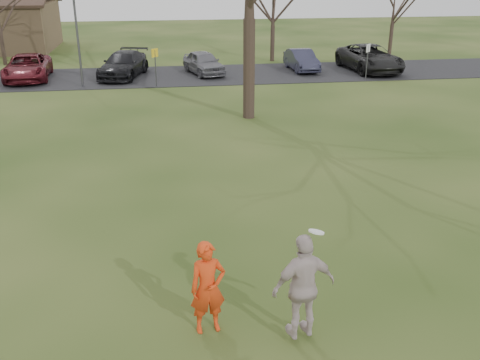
% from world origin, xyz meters
% --- Properties ---
extents(ground, '(120.00, 120.00, 0.00)m').
position_xyz_m(ground, '(0.00, 0.00, 0.00)').
color(ground, '#1E380F').
rests_on(ground, ground).
extents(parking_strip, '(62.00, 6.50, 0.04)m').
position_xyz_m(parking_strip, '(0.00, 25.00, 0.02)').
color(parking_strip, black).
rests_on(parking_strip, ground).
extents(player_defender, '(0.71, 0.53, 1.80)m').
position_xyz_m(player_defender, '(-1.11, 0.41, 0.90)').
color(player_defender, red).
rests_on(player_defender, ground).
extents(car_2, '(2.76, 5.30, 1.43)m').
position_xyz_m(car_2, '(-9.34, 24.98, 0.75)').
color(car_2, '#5C151E').
rests_on(car_2, parking_strip).
extents(car_3, '(3.22, 5.32, 1.44)m').
position_xyz_m(car_3, '(-3.89, 25.00, 0.76)').
color(car_3, black).
rests_on(car_3, parking_strip).
extents(car_4, '(2.65, 4.31, 1.37)m').
position_xyz_m(car_4, '(0.88, 25.20, 0.73)').
color(car_4, slate).
rests_on(car_4, parking_strip).
extents(car_5, '(1.54, 3.96, 1.28)m').
position_xyz_m(car_5, '(7.06, 25.49, 0.68)').
color(car_5, '#2A2B40').
rests_on(car_5, parking_strip).
extents(car_6, '(3.02, 5.88, 1.59)m').
position_xyz_m(car_6, '(11.24, 24.78, 0.83)').
color(car_6, black).
rests_on(car_6, parking_strip).
extents(catching_play, '(1.24, 0.71, 2.10)m').
position_xyz_m(catching_play, '(0.51, -0.13, 1.12)').
color(catching_play, '#C1AFAD').
rests_on(catching_play, ground).
extents(lamp_post, '(0.34, 0.34, 6.27)m').
position_xyz_m(lamp_post, '(-6.00, 22.50, 3.97)').
color(lamp_post, '#47474C').
rests_on(lamp_post, ground).
extents(sign_yellow, '(0.35, 0.35, 2.08)m').
position_xyz_m(sign_yellow, '(-2.00, 22.00, 1.45)').
color(sign_yellow, '#47474C').
rests_on(sign_yellow, ground).
extents(sign_white, '(0.35, 0.35, 2.08)m').
position_xyz_m(sign_white, '(10.00, 22.00, 1.45)').
color(sign_white, '#47474C').
rests_on(sign_white, ground).
extents(small_tree_row, '(55.00, 5.90, 8.50)m').
position_xyz_m(small_tree_row, '(4.38, 30.06, 3.89)').
color(small_tree_row, '#352821').
rests_on(small_tree_row, ground).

